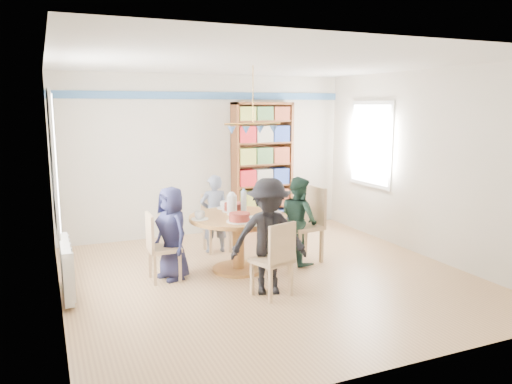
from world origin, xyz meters
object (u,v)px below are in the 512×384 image
radiator (67,267)px  bookshelf (262,168)px  chair_right (308,220)px  dining_table (238,230)px  person_right (299,220)px  chair_left (158,244)px  person_near (269,237)px  chair_far (215,220)px  person_far (214,214)px  person_left (172,233)px  chair_near (276,256)px

radiator → bookshelf: 4.01m
radiator → chair_right: bearing=2.3°
dining_table → person_right: person_right is taller
chair_left → person_right: 1.97m
person_near → chair_far: bearing=106.8°
radiator → chair_left: bearing=5.8°
person_right → person_near: person_near is taller
dining_table → person_far: person_far is taller
person_near → bookshelf: bearing=84.3°
person_left → person_near: bearing=25.6°
radiator → dining_table: (2.16, 0.10, 0.21)m
person_left → bookshelf: (2.10, 1.91, 0.51)m
person_left → radiator: bearing=-102.5°
person_far → person_near: person_near is taller
chair_left → person_right: person_right is taller
chair_far → bookshelf: bearing=37.3°
bookshelf → person_far: bearing=-140.9°
chair_near → person_near: (-0.02, 0.16, 0.19)m
chair_far → bookshelf: 1.62m
chair_left → person_near: person_near is taller
chair_left → person_left: bearing=6.3°
chair_right → person_left: bearing=180.0°
person_far → person_near: size_ratio=0.86×
chair_far → person_left: (-0.91, -1.01, 0.12)m
chair_far → bookshelf: size_ratio=0.38×
dining_table → chair_left: bearing=179.2°
person_left → person_near: person_near is taller
dining_table → chair_far: bearing=88.5°
dining_table → chair_near: size_ratio=1.46×
chair_right → person_left: (-1.96, 0.00, 0.02)m
chair_left → person_left: (0.18, 0.02, 0.12)m
chair_left → radiator: bearing=-174.2°
chair_right → dining_table: bearing=-178.2°
person_right → person_left: bearing=80.5°
person_right → person_far: size_ratio=1.04×
person_left → bookshelf: bearing=113.9°
dining_table → chair_right: (1.08, 0.03, 0.02)m
radiator → person_near: 2.35m
chair_right → chair_near: (-1.03, -1.10, -0.09)m
bookshelf → person_near: bearing=-112.6°
person_far → person_near: (0.04, -1.86, 0.10)m
bookshelf → chair_near: bearing=-111.2°
chair_far → bookshelf: bookshelf is taller
chair_near → dining_table: bearing=92.4°
chair_far → person_left: person_left is taller
chair_near → bookshelf: (1.17, 3.02, 0.61)m
person_right → person_near: size_ratio=0.89×
chair_near → person_far: (-0.06, 2.02, 0.10)m
chair_right → person_near: person_near is taller
chair_left → chair_near: (1.11, -1.09, 0.01)m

